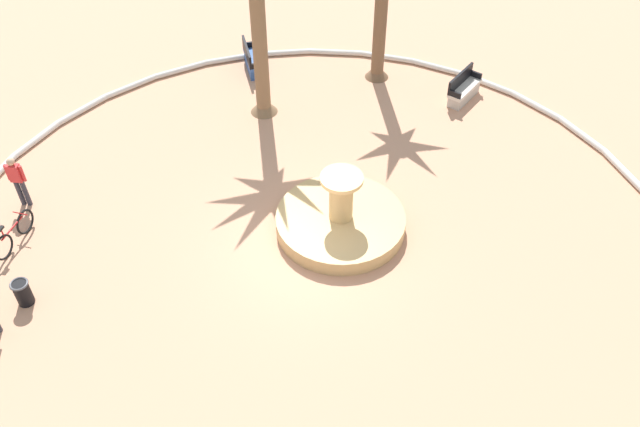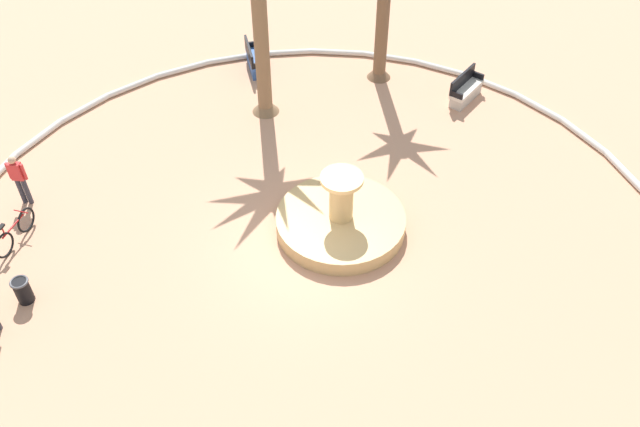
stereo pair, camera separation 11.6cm
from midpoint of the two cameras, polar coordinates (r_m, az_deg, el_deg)
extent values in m
plane|color=tan|center=(18.74, -0.57, -2.62)|extent=(80.00, 80.00, 0.00)
torus|color=silver|center=(18.67, -0.58, -2.41)|extent=(20.19, 20.19, 0.20)
cylinder|color=tan|center=(19.05, 1.90, -0.73)|extent=(3.60, 3.60, 0.45)
cylinder|color=#236093|center=(19.07, 1.89, -0.81)|extent=(3.17, 3.17, 0.34)
cylinder|color=tan|center=(18.44, 1.96, 1.22)|extent=(0.65, 0.65, 1.31)
cylinder|color=#E0B370|center=(17.96, 2.01, 2.91)|extent=(1.15, 1.15, 0.12)
cylinder|color=brown|center=(21.91, -4.82, 15.13)|extent=(0.48, 0.48, 6.23)
cone|color=brown|center=(23.41, -4.41, 8.97)|extent=(0.91, 0.91, 0.50)
cylinder|color=brown|center=(23.89, 5.47, 17.12)|extent=(0.45, 0.45, 5.83)
cone|color=brown|center=(25.20, 5.06, 11.70)|extent=(0.85, 0.85, 0.50)
cube|color=#335BA8|center=(25.55, -5.26, 12.70)|extent=(1.59, 1.33, 0.12)
cube|color=black|center=(25.37, -5.78, 13.21)|extent=(1.35, 0.99, 0.50)
cube|color=#2B4E8F|center=(25.68, -5.22, 12.21)|extent=(1.47, 1.23, 0.39)
cube|color=black|center=(26.12, -5.56, 13.78)|extent=(0.33, 0.41, 0.24)
cube|color=black|center=(24.84, -4.99, 12.11)|extent=(0.33, 0.41, 0.24)
cube|color=beige|center=(24.32, 12.22, 10.08)|extent=(1.67, 0.90, 0.12)
cube|color=black|center=(24.23, 11.89, 10.85)|extent=(1.57, 0.49, 0.50)
cube|color=#B6ADA0|center=(24.46, 12.13, 9.58)|extent=(1.54, 0.83, 0.39)
cube|color=black|center=(24.83, 13.10, 11.08)|extent=(0.19, 0.46, 0.24)
cube|color=black|center=(23.66, 11.41, 9.59)|extent=(0.19, 0.46, 0.24)
cylinder|color=black|center=(18.70, -23.27, -5.94)|extent=(0.40, 0.40, 0.70)
torus|color=#4C4C51|center=(18.46, -23.57, -5.23)|extent=(0.46, 0.46, 0.06)
torus|color=black|center=(20.55, -23.08, -0.50)|extent=(0.72, 0.14, 0.72)
torus|color=black|center=(20.04, -24.58, -2.41)|extent=(0.72, 0.14, 0.72)
cylinder|color=#B21919|center=(20.14, -24.00, -0.97)|extent=(0.95, 0.15, 0.05)
cylinder|color=#B21919|center=(19.87, -24.66, -1.35)|extent=(0.04, 0.04, 0.30)
cube|color=black|center=(19.76, -24.80, -1.00)|extent=(0.21, 0.12, 0.06)
cylinder|color=#B21919|center=(20.29, -23.43, 0.15)|extent=(0.08, 0.44, 0.03)
cylinder|color=#33333D|center=(21.43, -23.44, 1.77)|extent=(0.14, 0.14, 0.90)
cylinder|color=#33333D|center=(21.35, -23.02, 1.74)|extent=(0.14, 0.14, 0.90)
cube|color=red|center=(20.95, -23.78, 3.24)|extent=(0.28, 0.38, 0.56)
sphere|color=tan|center=(20.72, -24.09, 4.07)|extent=(0.22, 0.22, 0.22)
cylinder|color=red|center=(21.06, -24.30, 3.27)|extent=(0.09, 0.09, 0.53)
cylinder|color=red|center=(20.85, -23.25, 3.20)|extent=(0.09, 0.09, 0.53)
camera|label=1|loc=(0.06, -89.82, 0.18)|focal=38.52mm
camera|label=2|loc=(0.06, 90.18, -0.18)|focal=38.52mm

